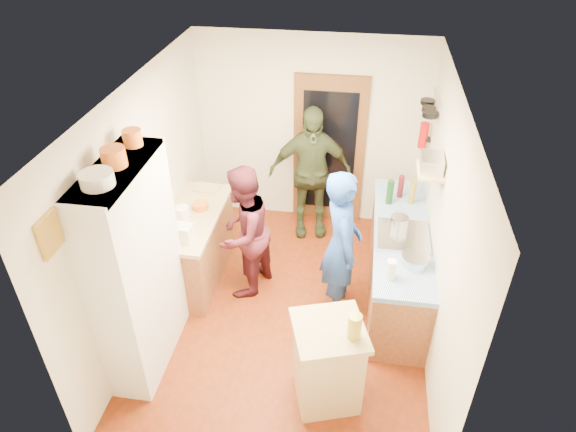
% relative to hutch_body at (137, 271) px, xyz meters
% --- Properties ---
extents(floor, '(3.00, 4.00, 0.02)m').
position_rel_hutch_body_xyz_m(floor, '(1.30, 0.80, -1.11)').
color(floor, maroon).
rests_on(floor, ground).
extents(ceiling, '(3.00, 4.00, 0.02)m').
position_rel_hutch_body_xyz_m(ceiling, '(1.30, 0.80, 1.51)').
color(ceiling, silver).
rests_on(ceiling, ground).
extents(wall_back, '(3.00, 0.02, 2.60)m').
position_rel_hutch_body_xyz_m(wall_back, '(1.30, 2.81, 0.20)').
color(wall_back, beige).
rests_on(wall_back, ground).
extents(wall_front, '(3.00, 0.02, 2.60)m').
position_rel_hutch_body_xyz_m(wall_front, '(1.30, -1.21, 0.20)').
color(wall_front, beige).
rests_on(wall_front, ground).
extents(wall_left, '(0.02, 4.00, 2.60)m').
position_rel_hutch_body_xyz_m(wall_left, '(-0.21, 0.80, 0.20)').
color(wall_left, beige).
rests_on(wall_left, ground).
extents(wall_right, '(0.02, 4.00, 2.60)m').
position_rel_hutch_body_xyz_m(wall_right, '(2.81, 0.80, 0.20)').
color(wall_right, beige).
rests_on(wall_right, ground).
extents(door_frame, '(0.95, 0.06, 2.10)m').
position_rel_hutch_body_xyz_m(door_frame, '(1.55, 2.77, -0.05)').
color(door_frame, brown).
rests_on(door_frame, ground).
extents(door_glass, '(0.70, 0.02, 1.70)m').
position_rel_hutch_body_xyz_m(door_glass, '(1.55, 2.74, -0.05)').
color(door_glass, black).
rests_on(door_glass, door_frame).
extents(hutch_body, '(0.40, 1.20, 2.20)m').
position_rel_hutch_body_xyz_m(hutch_body, '(0.00, 0.00, 0.00)').
color(hutch_body, silver).
rests_on(hutch_body, ground).
extents(hutch_top_shelf, '(0.40, 1.14, 0.04)m').
position_rel_hutch_body_xyz_m(hutch_top_shelf, '(0.00, 0.00, 1.08)').
color(hutch_top_shelf, silver).
rests_on(hutch_top_shelf, hutch_body).
extents(plate_stack, '(0.26, 0.26, 0.11)m').
position_rel_hutch_body_xyz_m(plate_stack, '(0.00, -0.29, 1.15)').
color(plate_stack, white).
rests_on(plate_stack, hutch_top_shelf).
extents(orange_pot_a, '(0.20, 0.20, 0.16)m').
position_rel_hutch_body_xyz_m(orange_pot_a, '(0.00, 0.02, 1.18)').
color(orange_pot_a, orange).
rests_on(orange_pot_a, hutch_top_shelf).
extents(orange_pot_b, '(0.16, 0.16, 0.15)m').
position_rel_hutch_body_xyz_m(orange_pot_b, '(0.00, 0.39, 1.17)').
color(orange_pot_b, orange).
rests_on(orange_pot_b, hutch_top_shelf).
extents(left_counter_base, '(0.60, 1.40, 0.85)m').
position_rel_hutch_body_xyz_m(left_counter_base, '(0.10, 1.25, -0.68)').
color(left_counter_base, '#A1603B').
rests_on(left_counter_base, ground).
extents(left_counter_top, '(0.64, 1.44, 0.05)m').
position_rel_hutch_body_xyz_m(left_counter_top, '(0.10, 1.25, -0.23)').
color(left_counter_top, tan).
rests_on(left_counter_top, left_counter_base).
extents(toaster, '(0.26, 0.18, 0.19)m').
position_rel_hutch_body_xyz_m(toaster, '(0.15, 0.77, -0.11)').
color(toaster, white).
rests_on(toaster, left_counter_top).
extents(kettle, '(0.17, 0.17, 0.17)m').
position_rel_hutch_body_xyz_m(kettle, '(0.05, 1.13, -0.11)').
color(kettle, white).
rests_on(kettle, left_counter_top).
extents(orange_bowl, '(0.21, 0.21, 0.08)m').
position_rel_hutch_body_xyz_m(orange_bowl, '(0.18, 1.38, -0.16)').
color(orange_bowl, orange).
rests_on(orange_bowl, left_counter_top).
extents(chopping_board, '(0.32, 0.25, 0.02)m').
position_rel_hutch_body_xyz_m(chopping_board, '(0.12, 1.83, -0.19)').
color(chopping_board, tan).
rests_on(chopping_board, left_counter_top).
extents(right_counter_base, '(0.60, 2.20, 0.84)m').
position_rel_hutch_body_xyz_m(right_counter_base, '(2.50, 1.30, -0.68)').
color(right_counter_base, '#A1603B').
rests_on(right_counter_base, ground).
extents(right_counter_top, '(0.62, 2.22, 0.06)m').
position_rel_hutch_body_xyz_m(right_counter_top, '(2.50, 1.30, -0.23)').
color(right_counter_top, blue).
rests_on(right_counter_top, right_counter_base).
extents(hob, '(0.55, 0.58, 0.04)m').
position_rel_hutch_body_xyz_m(hob, '(2.50, 1.18, -0.18)').
color(hob, silver).
rests_on(hob, right_counter_top).
extents(pot_on_hob, '(0.20, 0.20, 0.13)m').
position_rel_hutch_body_xyz_m(pot_on_hob, '(2.45, 1.32, -0.10)').
color(pot_on_hob, silver).
rests_on(pot_on_hob, hob).
extents(bottle_a, '(0.10, 0.10, 0.30)m').
position_rel_hutch_body_xyz_m(bottle_a, '(2.35, 1.85, -0.05)').
color(bottle_a, '#143F14').
rests_on(bottle_a, right_counter_top).
extents(bottle_b, '(0.08, 0.08, 0.28)m').
position_rel_hutch_body_xyz_m(bottle_b, '(2.48, 2.02, -0.06)').
color(bottle_b, '#591419').
rests_on(bottle_b, right_counter_top).
extents(bottle_c, '(0.09, 0.09, 0.30)m').
position_rel_hutch_body_xyz_m(bottle_c, '(2.61, 1.89, -0.05)').
color(bottle_c, olive).
rests_on(bottle_c, right_counter_top).
extents(paper_towel, '(0.12, 0.12, 0.21)m').
position_rel_hutch_body_xyz_m(paper_towel, '(2.35, 0.49, -0.09)').
color(paper_towel, white).
rests_on(paper_towel, right_counter_top).
extents(mixing_bowl, '(0.34, 0.34, 0.11)m').
position_rel_hutch_body_xyz_m(mixing_bowl, '(2.60, 0.74, -0.15)').
color(mixing_bowl, silver).
rests_on(mixing_bowl, right_counter_top).
extents(island_base, '(0.69, 0.69, 0.86)m').
position_rel_hutch_body_xyz_m(island_base, '(1.83, -0.27, -0.67)').
color(island_base, tan).
rests_on(island_base, ground).
extents(island_top, '(0.78, 0.78, 0.05)m').
position_rel_hutch_body_xyz_m(island_top, '(1.83, -0.27, -0.22)').
color(island_top, tan).
rests_on(island_top, island_base).
extents(cutting_board, '(0.42, 0.37, 0.02)m').
position_rel_hutch_body_xyz_m(cutting_board, '(1.77, -0.23, -0.21)').
color(cutting_board, white).
rests_on(cutting_board, island_top).
extents(oil_jar, '(0.15, 0.15, 0.24)m').
position_rel_hutch_body_xyz_m(oil_jar, '(2.04, -0.32, -0.07)').
color(oil_jar, '#AD9E2D').
rests_on(oil_jar, island_top).
extents(pan_rail, '(0.02, 0.65, 0.02)m').
position_rel_hutch_body_xyz_m(pan_rail, '(2.76, 2.33, 0.95)').
color(pan_rail, silver).
rests_on(pan_rail, wall_right).
extents(pan_hang_a, '(0.18, 0.18, 0.05)m').
position_rel_hutch_body_xyz_m(pan_hang_a, '(2.70, 2.15, 0.82)').
color(pan_hang_a, black).
rests_on(pan_hang_a, pan_rail).
extents(pan_hang_b, '(0.16, 0.16, 0.05)m').
position_rel_hutch_body_xyz_m(pan_hang_b, '(2.70, 2.35, 0.80)').
color(pan_hang_b, black).
rests_on(pan_hang_b, pan_rail).
extents(pan_hang_c, '(0.17, 0.17, 0.05)m').
position_rel_hutch_body_xyz_m(pan_hang_c, '(2.70, 2.55, 0.81)').
color(pan_hang_c, black).
rests_on(pan_hang_c, pan_rail).
extents(wall_shelf, '(0.26, 0.42, 0.03)m').
position_rel_hutch_body_xyz_m(wall_shelf, '(2.67, 1.25, 0.60)').
color(wall_shelf, tan).
rests_on(wall_shelf, wall_right).
extents(radio, '(0.23, 0.31, 0.15)m').
position_rel_hutch_body_xyz_m(radio, '(2.67, 1.25, 0.69)').
color(radio, silver).
rests_on(radio, wall_shelf).
extents(ext_bracket, '(0.06, 0.10, 0.04)m').
position_rel_hutch_body_xyz_m(ext_bracket, '(2.77, 2.50, 0.35)').
color(ext_bracket, black).
rests_on(ext_bracket, wall_right).
extents(fire_extinguisher, '(0.11, 0.11, 0.32)m').
position_rel_hutch_body_xyz_m(fire_extinguisher, '(2.71, 2.50, 0.40)').
color(fire_extinguisher, red).
rests_on(fire_extinguisher, wall_right).
extents(picture_frame, '(0.03, 0.25, 0.30)m').
position_rel_hutch_body_xyz_m(picture_frame, '(-0.18, -0.75, 0.95)').
color(picture_frame, gold).
rests_on(picture_frame, wall_left).
extents(person_hob, '(0.56, 0.72, 1.77)m').
position_rel_hutch_body_xyz_m(person_hob, '(1.89, 0.95, -0.22)').
color(person_hob, '#2046A5').
rests_on(person_hob, ground).
extents(person_left, '(0.84, 0.95, 1.62)m').
position_rel_hutch_body_xyz_m(person_left, '(0.78, 1.14, -0.29)').
color(person_left, '#481720').
rests_on(person_left, ground).
extents(person_back, '(1.14, 0.64, 1.83)m').
position_rel_hutch_body_xyz_m(person_back, '(1.36, 2.40, -0.19)').
color(person_back, '#30381F').
rests_on(person_back, ground).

